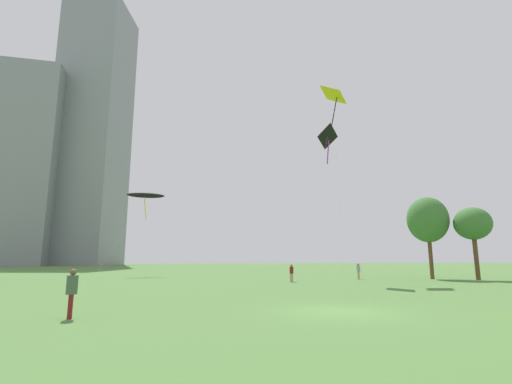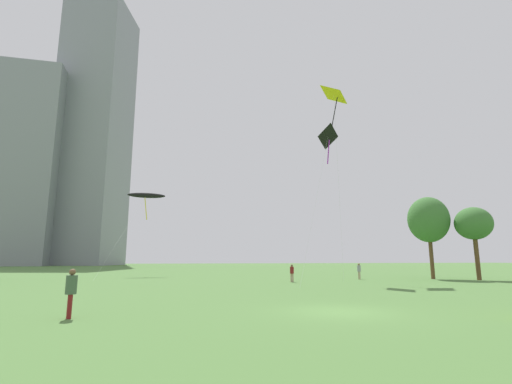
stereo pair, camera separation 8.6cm
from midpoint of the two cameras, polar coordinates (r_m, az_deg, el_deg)
The scene contains 11 objects.
ground at distance 16.37m, azimuth 12.73°, elevation -17.66°, with size 280.00×280.00×0.00m, color #4C7538.
person_standing_0 at distance 40.73m, azimuth 15.54°, elevation -11.59°, with size 0.37×0.37×1.64m.
person_standing_2 at distance 35.05m, azimuth 5.46°, elevation -12.22°, with size 0.36×0.36×1.61m.
person_standing_3 at distance 15.72m, azimuth -26.81°, elevation -13.36°, with size 0.40×0.40×1.79m.
kite_flying_0 at distance 50.83m, azimuth -16.76°, elevation -0.52°, with size 6.05×10.30×10.75m.
kite_flying_2 at distance 43.10m, azimuth 11.88°, elevation 14.28°, with size 2.83×3.28×20.76m.
kite_flying_3 at distance 36.94m, azimuth 10.95°, elevation 8.20°, with size 5.66×6.33×14.57m.
park_tree_0 at distance 44.39m, azimuth 25.02°, elevation -3.94°, with size 4.30×4.30×8.79m.
park_tree_1 at distance 44.35m, azimuth 30.51°, elevation -4.30°, with size 3.63×3.63×7.41m.
distant_highrise_0 at distance 131.69m, azimuth -32.72°, elevation 3.55°, with size 22.14×18.73×59.62m, color gray.
distant_highrise_1 at distance 135.58m, azimuth -23.87°, elevation 8.71°, with size 18.40×20.07×88.22m, color gray.
Camera 1 is at (-6.38, -14.92, 2.19)m, focal length 25.80 mm.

